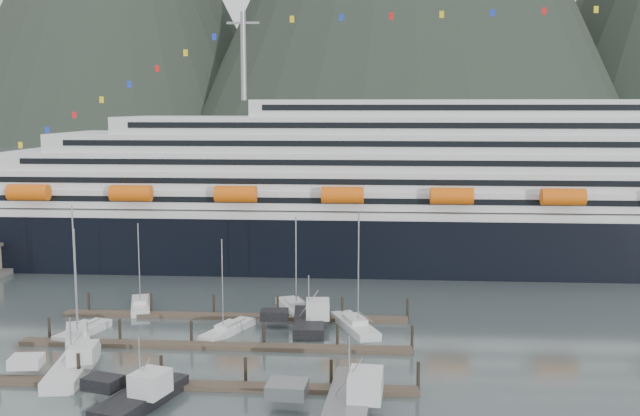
# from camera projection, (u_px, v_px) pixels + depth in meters

# --- Properties ---
(ground) EXTENTS (1600.00, 1600.00, 0.00)m
(ground) POSITION_uv_depth(u_px,v_px,m) (250.00, 357.00, 87.46)
(ground) COLOR #4F5D5D
(ground) RESTS_ON ground
(cruise_ship) EXTENTS (210.00, 30.40, 50.30)m
(cruise_ship) POSITION_uv_depth(u_px,v_px,m) (460.00, 200.00, 137.97)
(cruise_ship) COLOR black
(cruise_ship) RESTS_ON ground
(dock_near) EXTENTS (48.18, 2.28, 3.20)m
(dock_near) POSITION_uv_depth(u_px,v_px,m) (188.00, 384.00, 77.95)
(dock_near) COLOR #45372C
(dock_near) RESTS_ON ground
(dock_mid) EXTENTS (48.18, 2.28, 3.20)m
(dock_mid) POSITION_uv_depth(u_px,v_px,m) (214.00, 345.00, 90.80)
(dock_mid) COLOR #45372C
(dock_mid) RESTS_ON ground
(dock_far) EXTENTS (48.18, 2.28, 3.20)m
(dock_far) POSITION_uv_depth(u_px,v_px,m) (234.00, 316.00, 103.65)
(dock_far) COLOR #45372C
(dock_far) RESTS_ON ground
(sailboat_a) EXTENTS (4.83, 9.43, 14.39)m
(sailboat_a) POSITION_uv_depth(u_px,v_px,m) (83.00, 332.00, 95.94)
(sailboat_a) COLOR silver
(sailboat_a) RESTS_ON ground
(sailboat_b) EXTENTS (6.79, 11.22, 17.71)m
(sailboat_b) POSITION_uv_depth(u_px,v_px,m) (78.00, 337.00, 93.60)
(sailboat_b) COLOR silver
(sailboat_b) RESTS_ON ground
(sailboat_d) EXTENTS (5.90, 10.23, 12.93)m
(sailboat_d) POSITION_uv_depth(u_px,v_px,m) (228.00, 330.00, 96.51)
(sailboat_d) COLOR silver
(sailboat_d) RESTS_ON ground
(sailboat_e) EXTENTS (5.37, 10.18, 13.13)m
(sailboat_e) POSITION_uv_depth(u_px,v_px,m) (141.00, 306.00, 108.46)
(sailboat_e) COLOR silver
(sailboat_e) RESTS_ON ground
(sailboat_f) EXTENTS (6.47, 10.24, 14.35)m
(sailboat_f) POSITION_uv_depth(u_px,v_px,m) (294.00, 308.00, 106.95)
(sailboat_f) COLOR silver
(sailboat_f) RESTS_ON ground
(sailboat_g) EXTENTS (6.96, 11.85, 16.21)m
(sailboat_g) POSITION_uv_depth(u_px,v_px,m) (355.00, 326.00, 98.20)
(sailboat_g) COLOR silver
(sailboat_g) RESTS_ON ground
(trawler_a) EXTENTS (9.55, 13.13, 7.01)m
(trawler_a) POSITION_uv_depth(u_px,v_px,m) (71.00, 366.00, 81.71)
(trawler_a) COLOR silver
(trawler_a) RESTS_ON ground
(trawler_b) EXTENTS (9.88, 12.27, 7.60)m
(trawler_b) POSITION_uv_depth(u_px,v_px,m) (140.00, 396.00, 73.17)
(trawler_b) COLOR black
(trawler_b) RESTS_ON ground
(trawler_c) EXTENTS (11.38, 16.12, 8.17)m
(trawler_c) POSITION_uv_depth(u_px,v_px,m) (347.00, 400.00, 72.01)
(trawler_c) COLOR gray
(trawler_c) RESTS_ON ground
(trawler_e) EXTENTS (9.32, 12.23, 7.80)m
(trawler_e) POSITION_uv_depth(u_px,v_px,m) (308.00, 320.00, 99.07)
(trawler_e) COLOR black
(trawler_e) RESTS_ON ground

